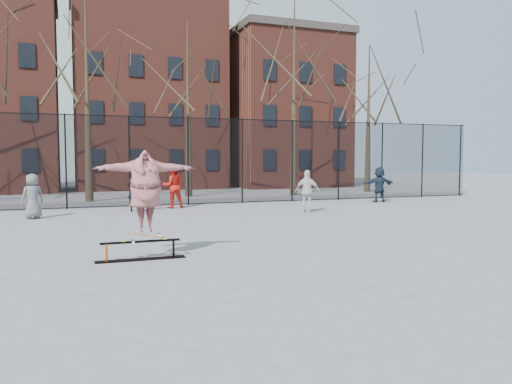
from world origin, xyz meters
name	(u,v)px	position (x,y,z in m)	size (l,w,h in m)	color
ground	(272,264)	(0.00, 0.00, 0.00)	(100.00, 100.00, 0.00)	slate
skate_rail	(141,252)	(-2.47, 1.34, 0.16)	(1.89, 0.29, 0.42)	black
skateboard	(146,238)	(-2.35, 1.34, 0.47)	(0.90, 0.21, 0.11)	#A37741
skater	(146,194)	(-2.35, 1.34, 1.39)	(2.13, 0.58, 1.74)	#483584
bystander_grey	(33,196)	(-5.11, 9.88, 0.80)	(0.78, 0.51, 1.60)	#5E5F63
bystander_black	(135,191)	(-1.44, 11.04, 0.84)	(0.61, 0.40, 1.67)	black
bystander_red	(173,186)	(0.27, 11.86, 0.95)	(0.92, 0.72, 1.90)	red
bystander_white	(307,191)	(4.90, 8.28, 0.84)	(0.98, 0.41, 1.68)	silver
bystander_navy	(379,185)	(10.17, 11.12, 0.86)	(1.59, 0.51, 1.72)	#1C2838
fence	(161,160)	(-0.01, 13.00, 2.05)	(34.03, 0.07, 4.00)	black
tree_row	(141,57)	(-0.25, 17.15, 7.36)	(33.66, 7.46, 10.67)	black
rowhouses	(139,101)	(0.72, 26.00, 6.06)	(29.00, 7.00, 13.00)	maroon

